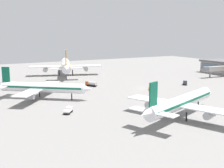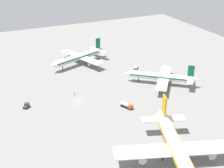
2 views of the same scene
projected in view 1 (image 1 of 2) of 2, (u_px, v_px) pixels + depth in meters
name	position (u px, v px, depth m)	size (l,w,h in m)	color
ground	(141.00, 88.00, 139.39)	(288.00, 288.00, 0.00)	gray
airplane_at_gate	(66.00, 65.00, 181.79)	(54.46, 44.76, 17.10)	white
airplane_taxiing	(181.00, 102.00, 89.98)	(35.31, 42.83, 13.57)	white
airplane_distant	(41.00, 87.00, 116.03)	(30.38, 34.80, 12.70)	white
pushback_tractor	(68.00, 110.00, 95.61)	(4.63, 4.21, 1.90)	black
fuel_truck	(91.00, 84.00, 143.50)	(6.49, 4.49, 2.50)	black
baggage_tug	(185.00, 83.00, 146.99)	(3.74, 3.64, 2.30)	black
ground_crew_worker	(149.00, 89.00, 132.58)	(0.48, 0.56, 1.67)	#1E2338
jet_bridge	(215.00, 69.00, 171.65)	(4.32, 17.68, 6.74)	#9E9993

